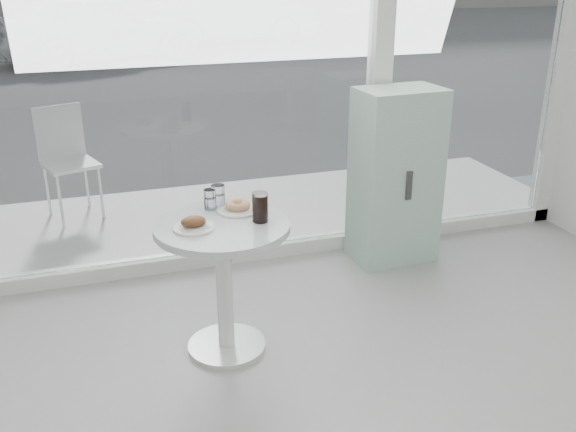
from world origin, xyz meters
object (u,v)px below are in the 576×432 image
object	(u,v)px
main_table	(223,261)
cola_glass	(260,208)
car_white	(98,26)
plate_fritter	(194,224)
water_tumbler_a	(210,200)
water_tumbler_b	(218,197)
car_silver	(231,15)
mint_cabinet	(396,177)
plate_donut	(238,207)
patio_chair	(67,155)

from	to	relation	value
main_table	cola_glass	bearing A→B (deg)	-11.22
car_white	plate_fritter	world-z (taller)	car_white
main_table	plate_fritter	world-z (taller)	plate_fritter
main_table	water_tumbler_a	xyz separation A→B (m)	(-0.01, 0.23, 0.27)
plate_fritter	water_tumbler_b	distance (m)	0.33
water_tumbler_a	main_table	bearing A→B (deg)	-86.46
car_silver	cola_glass	world-z (taller)	car_silver
mint_cabinet	water_tumbler_b	size ratio (longest dim) A/B	9.98
plate_donut	patio_chair	bearing A→B (deg)	113.08
mint_cabinet	car_silver	world-z (taller)	car_silver
main_table	plate_fritter	bearing A→B (deg)	-169.22
main_table	car_white	world-z (taller)	car_white
water_tumbler_b	mint_cabinet	bearing A→B (deg)	21.94
car_silver	plate_donut	world-z (taller)	car_silver
car_white	cola_glass	xyz separation A→B (m)	(0.32, -11.47, 0.13)
car_white	plate_fritter	bearing A→B (deg)	163.62
plate_donut	water_tumbler_a	distance (m)	0.16
water_tumbler_b	cola_glass	distance (m)	0.33
car_white	car_silver	distance (m)	3.96
mint_cabinet	cola_glass	size ratio (longest dim) A/B	7.78
patio_chair	main_table	bearing A→B (deg)	-89.08
mint_cabinet	cola_glass	xyz separation A→B (m)	(-1.23, -0.84, 0.22)
plate_fritter	cola_glass	xyz separation A→B (m)	(0.35, -0.01, 0.05)
water_tumbler_a	water_tumbler_b	xyz separation A→B (m)	(0.05, 0.02, 0.01)
car_silver	plate_donut	bearing A→B (deg)	165.29
mint_cabinet	car_silver	size ratio (longest dim) A/B	0.30
main_table	mint_cabinet	world-z (taller)	mint_cabinet
water_tumbler_a	cola_glass	world-z (taller)	cola_glass
plate_fritter	water_tumbler_b	bearing A→B (deg)	55.94
main_table	water_tumbler_a	size ratio (longest dim) A/B	6.95
patio_chair	plate_donut	world-z (taller)	patio_chair
patio_chair	water_tumbler_a	size ratio (longest dim) A/B	8.17
water_tumbler_b	main_table	bearing A→B (deg)	-98.30
patio_chair	car_silver	xyz separation A→B (m)	(4.03, 11.24, 0.13)
car_silver	plate_donut	distance (m)	13.74
main_table	water_tumbler_b	xyz separation A→B (m)	(0.04, 0.25, 0.27)
mint_cabinet	patio_chair	distance (m)	2.67
water_tumbler_b	plate_fritter	bearing A→B (deg)	-124.06
plate_fritter	plate_donut	bearing A→B (deg)	32.67
car_white	plate_fritter	size ratio (longest dim) A/B	19.64
car_white	water_tumbler_b	bearing A→B (deg)	164.57
car_silver	plate_fritter	world-z (taller)	car_silver
car_white	water_tumbler_b	distance (m)	11.19
mint_cabinet	plate_fritter	world-z (taller)	mint_cabinet
patio_chair	car_white	size ratio (longest dim) A/B	0.22
patio_chair	mint_cabinet	bearing A→B (deg)	-52.04
plate_donut	main_table	bearing A→B (deg)	-130.00
car_silver	cola_glass	distance (m)	13.91
plate_fritter	water_tumbler_b	size ratio (longest dim) A/B	1.71
mint_cabinet	plate_donut	xyz separation A→B (m)	(-1.30, -0.66, 0.17)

